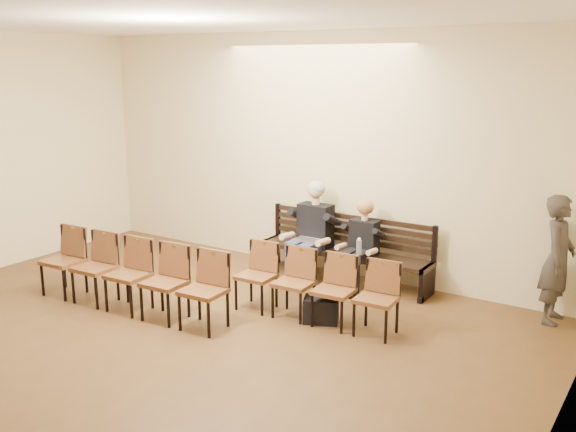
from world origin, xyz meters
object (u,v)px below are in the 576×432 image
seated_man (312,230)px  bench (343,266)px  passerby (559,250)px  chair_row_back (313,287)px  water_bottle (359,255)px  chair_row_front (128,275)px  seated_woman (361,250)px  bag (321,310)px  laptop (306,242)px

seated_man → bench: bearing=14.9°
passerby → chair_row_back: size_ratio=0.87×
water_bottle → chair_row_front: bearing=-136.7°
chair_row_front → water_bottle: bearing=39.9°
seated_woman → water_bottle: (0.11, -0.28, 0.02)m
bench → water_bottle: 0.69m
chair_row_front → seated_woman: bearing=45.1°
seated_woman → chair_row_front: (-2.06, -2.33, -0.09)m
seated_man → chair_row_back: size_ratio=0.69×
seated_man → seated_woman: 0.80m
seated_man → bag: 1.73m
seated_man → chair_row_front: seated_man is taller
seated_man → chair_row_front: bearing=-118.8°
chair_row_front → seated_man: bearing=57.8°
laptop → chair_row_front: (-1.28, -2.17, -0.12)m
seated_man → laptop: seated_man is taller
bag → laptop: bearing=128.5°
bench → seated_woman: size_ratio=2.37×
seated_man → water_bottle: 0.95m
seated_woman → bag: seated_woman is taller
seated_woman → bag: 1.40m
laptop → bag: 1.57m
bag → chair_row_front: size_ratio=0.15×
bag → chair_row_front: bearing=-155.8°
seated_man → passerby: 3.28m
seated_woman → water_bottle: 0.30m
bench → seated_man: (-0.45, -0.12, 0.49)m
seated_woman → chair_row_front: seated_woman is taller
seated_man → bag: size_ratio=3.48×
seated_man → passerby: passerby is taller
seated_man → passerby: bearing=3.8°
water_bottle → bag: 1.14m
seated_woman → seated_man: bearing=180.0°
seated_man → chair_row_back: seated_man is taller
seated_woman → water_bottle: size_ratio=4.69×
water_bottle → bag: (0.04, -1.06, -0.42)m
passerby → chair_row_front: passerby is taller
water_bottle → bag: water_bottle is taller
water_bottle → chair_row_front: (-2.17, -2.05, -0.11)m
laptop → chair_row_back: chair_row_back is taller
bench → chair_row_front: 3.01m
laptop → water_bottle: 0.91m
passerby → chair_row_back: (-2.43, -1.58, -0.47)m
seated_woman → bench: bearing=160.1°
chair_row_front → chair_row_back: 2.33m
seated_woman → passerby: size_ratio=0.61×
chair_row_back → laptop: bearing=121.8°
bag → passerby: (2.33, 1.55, 0.74)m
passerby → chair_row_front: size_ratio=0.64×
water_bottle → passerby: 2.45m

